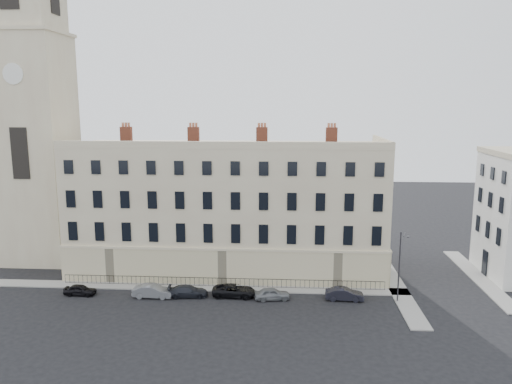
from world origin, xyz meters
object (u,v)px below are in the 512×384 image
at_px(car_f, 344,294).
at_px(streetlamp, 400,264).
at_px(car_c, 188,291).
at_px(car_a, 80,290).
at_px(car_d, 234,291).
at_px(car_e, 272,294).
at_px(car_b, 153,291).

relative_size(car_f, streetlamp, 0.53).
bearing_deg(car_c, car_a, 85.65).
distance_m(car_d, car_e, 4.00).
bearing_deg(car_f, car_c, 93.51).
xyz_separation_m(car_b, car_c, (3.59, 0.40, -0.08)).
relative_size(car_e, streetlamp, 0.50).
relative_size(car_c, streetlamp, 0.56).
xyz_separation_m(car_c, car_f, (16.06, 0.11, 0.04)).
relative_size(car_d, streetlamp, 0.62).
distance_m(car_e, streetlamp, 13.13).
height_order(car_a, car_e, car_e).
distance_m(car_b, car_c, 3.61).
relative_size(car_a, streetlamp, 0.45).
xyz_separation_m(car_a, car_e, (20.07, 0.03, 0.05)).
distance_m(car_c, car_d, 4.77).
relative_size(car_a, car_e, 0.91).
xyz_separation_m(car_b, car_e, (12.31, 0.17, -0.06)).
distance_m(car_a, car_e, 20.07).
distance_m(car_f, streetlamp, 6.33).
height_order(car_a, car_b, car_b).
distance_m(car_b, car_f, 19.65).
height_order(car_d, car_f, car_f).
bearing_deg(car_c, car_f, -95.29).
xyz_separation_m(car_a, streetlamp, (32.74, 0.14, 3.47)).
bearing_deg(car_a, car_e, -88.76).
height_order(car_c, streetlamp, streetlamp).
xyz_separation_m(car_a, car_d, (16.11, 0.63, 0.06)).
distance_m(car_b, streetlamp, 25.21).
height_order(car_a, car_d, car_d).
height_order(car_e, streetlamp, streetlamp).
relative_size(car_d, car_e, 1.24).
height_order(car_d, streetlamp, streetlamp).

